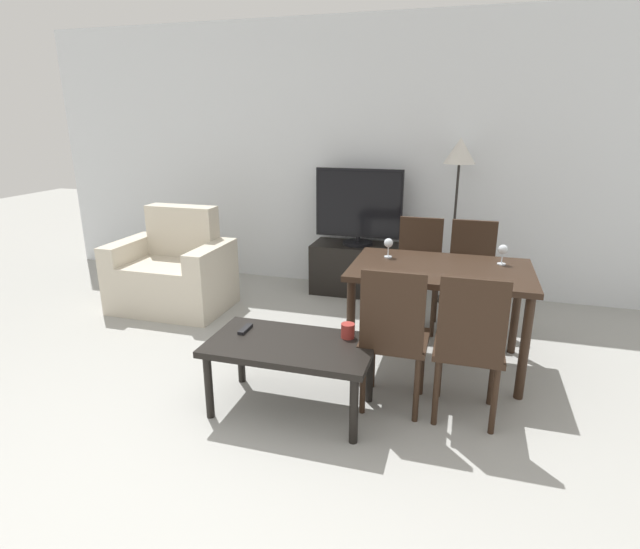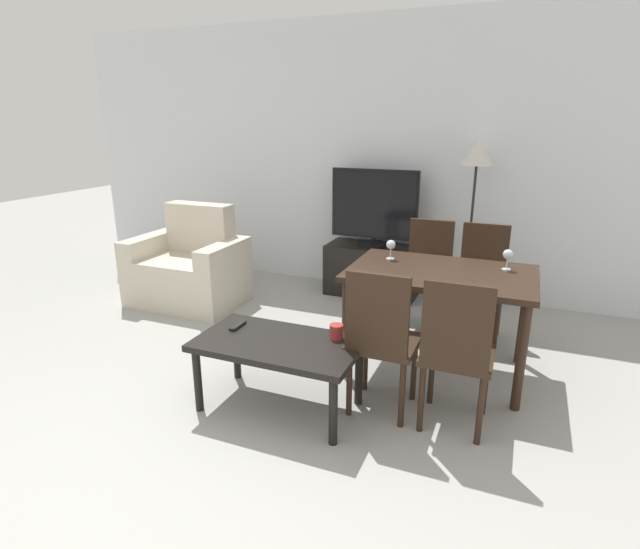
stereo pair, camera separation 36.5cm
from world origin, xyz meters
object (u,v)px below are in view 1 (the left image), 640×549
object	(u,v)px
dining_table	(440,280)
dining_chair_near	(394,333)
tv_stand	(357,269)
dining_chair_far_left	(418,267)
wine_glass_left	(388,244)
cup_white_near	(348,331)
remote_primary	(245,329)
wine_glass_center	(503,251)
floor_lamp	(459,164)
dining_chair_far	(471,272)
armchair	(174,274)
tv	(359,207)
dining_chair_near_right	(470,342)
coffee_table	(291,351)

from	to	relation	value
dining_table	dining_chair_near	bearing A→B (deg)	-106.95
tv_stand	dining_chair_far_left	world-z (taller)	dining_chair_far_left
wine_glass_left	cup_white_near	bearing A→B (deg)	-96.63
dining_table	remote_primary	distance (m)	1.41
dining_chair_near	wine_glass_center	xyz separation A→B (m)	(0.63, 0.91, 0.33)
cup_white_near	dining_chair_near	bearing A→B (deg)	-0.87
dining_chair_near	dining_chair_far_left	distance (m)	1.43
dining_chair_near	cup_white_near	bearing A→B (deg)	179.13
dining_table	remote_primary	xyz separation A→B (m)	(-1.15, -0.79, -0.19)
floor_lamp	wine_glass_center	size ratio (longest dim) A/B	10.81
dining_chair_near	dining_chair_far	size ratio (longest dim) A/B	1.00
armchair	wine_glass_left	bearing A→B (deg)	-9.06
remote_primary	cup_white_near	bearing A→B (deg)	7.21
tv	wine_glass_left	xyz separation A→B (m)	(0.49, -1.23, -0.05)
tv_stand	tv	bearing A→B (deg)	-90.00
tv	floor_lamp	xyz separation A→B (m)	(0.93, 0.01, 0.45)
tv	floor_lamp	distance (m)	1.03
dining_chair_near_right	floor_lamp	distance (m)	2.27
dining_chair_near	dining_chair_far	xyz separation A→B (m)	(0.44, 1.43, 0.00)
tv_stand	dining_chair_near_right	world-z (taller)	dining_chair_near_right
dining_chair_far	dining_chair_near_right	size ratio (longest dim) A/B	1.00
dining_chair_near_right	cup_white_near	distance (m)	0.72
dining_table	wine_glass_left	bearing A→B (deg)	159.21
coffee_table	wine_glass_center	size ratio (longest dim) A/B	6.86
dining_chair_near_right	remote_primary	distance (m)	1.37
tv	coffee_table	size ratio (longest dim) A/B	0.87
armchair	dining_chair_far_left	size ratio (longest dim) A/B	1.12
dining_chair_far	floor_lamp	world-z (taller)	floor_lamp
coffee_table	cup_white_near	bearing A→B (deg)	28.24
remote_primary	wine_glass_center	distance (m)	1.88
dining_chair_far_left	wine_glass_left	size ratio (longest dim) A/B	6.40
dining_chair_near	wine_glass_left	bearing A→B (deg)	101.75
dining_chair_far	tv_stand	bearing A→B (deg)	148.95
cup_white_near	wine_glass_center	size ratio (longest dim) A/B	0.62
dining_table	dining_chair_near	world-z (taller)	dining_chair_near
remote_primary	dining_chair_near_right	bearing A→B (deg)	3.26
dining_chair_far	wine_glass_left	world-z (taller)	dining_chair_far
dining_chair_far_left	wine_glass_center	size ratio (longest dim) A/B	6.40
tv_stand	cup_white_near	world-z (taller)	cup_white_near
remote_primary	dining_chair_far	bearing A→B (deg)	47.86
armchair	tv	xyz separation A→B (m)	(1.59, 0.90, 0.57)
wine_glass_left	tv_stand	bearing A→B (deg)	111.81
floor_lamp	cup_white_near	xyz separation A→B (m)	(-0.54, -2.10, -0.84)
wine_glass_center	wine_glass_left	bearing A→B (deg)	-177.36
dining_table	remote_primary	world-z (taller)	dining_table
dining_chair_near	tv	bearing A→B (deg)	107.81
wine_glass_center	armchair	bearing A→B (deg)	174.18
dining_chair_far	wine_glass_center	xyz separation A→B (m)	(0.19, -0.53, 0.33)
coffee_table	dining_chair_near_right	bearing A→B (deg)	9.04
floor_lamp	cup_white_near	size ratio (longest dim) A/B	17.42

